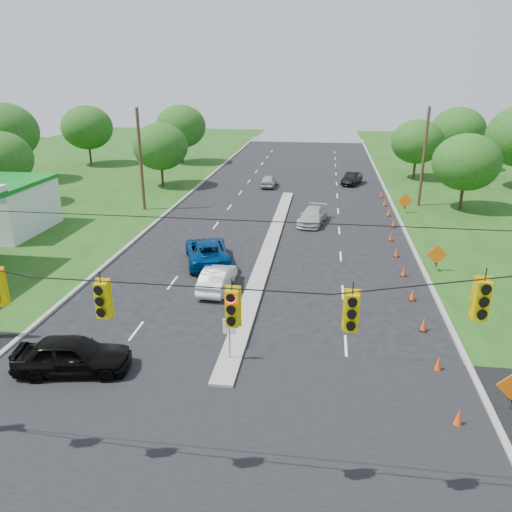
# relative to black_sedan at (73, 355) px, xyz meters

# --- Properties ---
(ground) EXTENTS (160.00, 160.00, 0.00)m
(ground) POSITION_rel_black_sedan_xyz_m (6.26, -4.30, -0.81)
(ground) COLOR black
(ground) RESTS_ON ground
(cross_street) EXTENTS (160.00, 14.00, 0.02)m
(cross_street) POSITION_rel_black_sedan_xyz_m (6.26, -4.30, -0.81)
(cross_street) COLOR black
(cross_street) RESTS_ON ground
(curb_left) EXTENTS (0.25, 110.00, 0.16)m
(curb_left) POSITION_rel_black_sedan_xyz_m (-3.84, 25.70, -0.81)
(curb_left) COLOR gray
(curb_left) RESTS_ON ground
(curb_right) EXTENTS (0.25, 110.00, 0.16)m
(curb_right) POSITION_rel_black_sedan_xyz_m (16.36, 25.70, -0.81)
(curb_right) COLOR gray
(curb_right) RESTS_ON ground
(median) EXTENTS (1.00, 34.00, 0.18)m
(median) POSITION_rel_black_sedan_xyz_m (6.26, 16.70, -0.81)
(median) COLOR gray
(median) RESTS_ON ground
(median_sign) EXTENTS (0.55, 0.06, 2.05)m
(median_sign) POSITION_rel_black_sedan_xyz_m (6.26, 1.70, 0.66)
(median_sign) COLOR gray
(median_sign) RESTS_ON ground
(signal_span) EXTENTS (25.60, 0.32, 9.00)m
(signal_span) POSITION_rel_black_sedan_xyz_m (6.21, -5.30, 4.17)
(signal_span) COLOR #422D1C
(signal_span) RESTS_ON ground
(utility_pole_far_left) EXTENTS (0.28, 0.28, 9.00)m
(utility_pole_far_left) POSITION_rel_black_sedan_xyz_m (-6.24, 25.70, 3.69)
(utility_pole_far_left) COLOR #422D1C
(utility_pole_far_left) RESTS_ON ground
(utility_pole_far_right) EXTENTS (0.28, 0.28, 9.00)m
(utility_pole_far_right) POSITION_rel_black_sedan_xyz_m (18.76, 30.70, 3.69)
(utility_pole_far_right) COLOR #422D1C
(utility_pole_far_right) RESTS_ON ground
(cone_0) EXTENTS (0.32, 0.32, 0.70)m
(cone_0) POSITION_rel_black_sedan_xyz_m (15.00, -1.30, -0.46)
(cone_0) COLOR #E24616
(cone_0) RESTS_ON ground
(cone_1) EXTENTS (0.32, 0.32, 0.70)m
(cone_1) POSITION_rel_black_sedan_xyz_m (15.00, 2.20, -0.46)
(cone_1) COLOR #E24616
(cone_1) RESTS_ON ground
(cone_2) EXTENTS (0.32, 0.32, 0.70)m
(cone_2) POSITION_rel_black_sedan_xyz_m (15.00, 5.70, -0.46)
(cone_2) COLOR #E24616
(cone_2) RESTS_ON ground
(cone_3) EXTENTS (0.32, 0.32, 0.70)m
(cone_3) POSITION_rel_black_sedan_xyz_m (15.00, 9.20, -0.46)
(cone_3) COLOR #E24616
(cone_3) RESTS_ON ground
(cone_4) EXTENTS (0.32, 0.32, 0.70)m
(cone_4) POSITION_rel_black_sedan_xyz_m (15.00, 12.70, -0.46)
(cone_4) COLOR #E24616
(cone_4) RESTS_ON ground
(cone_5) EXTENTS (0.32, 0.32, 0.70)m
(cone_5) POSITION_rel_black_sedan_xyz_m (15.00, 16.20, -0.46)
(cone_5) COLOR #E24616
(cone_5) RESTS_ON ground
(cone_6) EXTENTS (0.32, 0.32, 0.70)m
(cone_6) POSITION_rel_black_sedan_xyz_m (15.00, 19.70, -0.46)
(cone_6) COLOR #E24616
(cone_6) RESTS_ON ground
(cone_7) EXTENTS (0.32, 0.32, 0.70)m
(cone_7) POSITION_rel_black_sedan_xyz_m (15.60, 23.20, -0.46)
(cone_7) COLOR #E24616
(cone_7) RESTS_ON ground
(cone_8) EXTENTS (0.32, 0.32, 0.70)m
(cone_8) POSITION_rel_black_sedan_xyz_m (15.60, 26.70, -0.46)
(cone_8) COLOR #E24616
(cone_8) RESTS_ON ground
(cone_9) EXTENTS (0.32, 0.32, 0.70)m
(cone_9) POSITION_rel_black_sedan_xyz_m (15.60, 30.20, -0.46)
(cone_9) COLOR #E24616
(cone_9) RESTS_ON ground
(cone_10) EXTENTS (0.32, 0.32, 0.70)m
(cone_10) POSITION_rel_black_sedan_xyz_m (15.60, 33.70, -0.46)
(cone_10) COLOR #E24616
(cone_10) RESTS_ON ground
(work_sign_1) EXTENTS (1.27, 0.58, 1.37)m
(work_sign_1) POSITION_rel_black_sedan_xyz_m (17.06, 13.70, 0.29)
(work_sign_1) COLOR black
(work_sign_1) RESTS_ON ground
(work_sign_2) EXTENTS (1.27, 0.58, 1.37)m
(work_sign_2) POSITION_rel_black_sedan_xyz_m (17.06, 27.70, 0.29)
(work_sign_2) COLOR black
(work_sign_2) RESTS_ON ground
(tree_2) EXTENTS (5.88, 5.88, 6.86)m
(tree_2) POSITION_rel_black_sedan_xyz_m (-19.74, 25.70, 3.53)
(tree_2) COLOR black
(tree_2) RESTS_ON ground
(tree_3) EXTENTS (7.56, 7.56, 8.82)m
(tree_3) POSITION_rel_black_sedan_xyz_m (-25.74, 35.70, 4.77)
(tree_3) COLOR black
(tree_3) RESTS_ON ground
(tree_4) EXTENTS (6.72, 6.72, 7.84)m
(tree_4) POSITION_rel_black_sedan_xyz_m (-21.74, 47.70, 4.15)
(tree_4) COLOR black
(tree_4) RESTS_ON ground
(tree_5) EXTENTS (5.88, 5.88, 6.86)m
(tree_5) POSITION_rel_black_sedan_xyz_m (-7.74, 35.70, 3.53)
(tree_5) COLOR black
(tree_5) RESTS_ON ground
(tree_6) EXTENTS (6.72, 6.72, 7.84)m
(tree_6) POSITION_rel_black_sedan_xyz_m (-9.74, 50.70, 4.15)
(tree_6) COLOR black
(tree_6) RESTS_ON ground
(tree_9) EXTENTS (5.88, 5.88, 6.86)m
(tree_9) POSITION_rel_black_sedan_xyz_m (22.26, 29.70, 3.53)
(tree_9) COLOR black
(tree_9) RESTS_ON ground
(tree_11) EXTENTS (6.72, 6.72, 7.84)m
(tree_11) POSITION_rel_black_sedan_xyz_m (26.26, 50.70, 4.15)
(tree_11) COLOR black
(tree_11) RESTS_ON ground
(tree_12) EXTENTS (5.88, 5.88, 6.86)m
(tree_12) POSITION_rel_black_sedan_xyz_m (20.26, 43.70, 3.53)
(tree_12) COLOR black
(tree_12) RESTS_ON ground
(black_sedan) EXTENTS (4.98, 2.67, 1.61)m
(black_sedan) POSITION_rel_black_sedan_xyz_m (0.00, 0.00, 0.00)
(black_sedan) COLOR black
(black_sedan) RESTS_ON ground
(white_sedan) EXTENTS (1.63, 4.17, 1.35)m
(white_sedan) POSITION_rel_black_sedan_xyz_m (4.11, 9.18, -0.13)
(white_sedan) COLOR white
(white_sedan) RESTS_ON ground
(blue_pickup) EXTENTS (4.29, 6.21, 1.58)m
(blue_pickup) POSITION_rel_black_sedan_xyz_m (2.53, 13.38, -0.02)
(blue_pickup) COLOR navy
(blue_pickup) RESTS_ON ground
(silver_car_far) EXTENTS (2.63, 4.81, 1.32)m
(silver_car_far) POSITION_rel_black_sedan_xyz_m (9.06, 23.33, -0.14)
(silver_car_far) COLOR #BDBDBD
(silver_car_far) RESTS_ON ground
(silver_car_oncoming) EXTENTS (1.55, 3.81, 1.29)m
(silver_car_oncoming) POSITION_rel_black_sedan_xyz_m (3.83, 37.15, -0.16)
(silver_car_oncoming) COLOR #A5A5A5
(silver_car_oncoming) RESTS_ON ground
(dark_car_receding) EXTENTS (2.60, 4.31, 1.34)m
(dark_car_receding) POSITION_rel_black_sedan_xyz_m (12.94, 39.69, -0.14)
(dark_car_receding) COLOR black
(dark_car_receding) RESTS_ON ground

